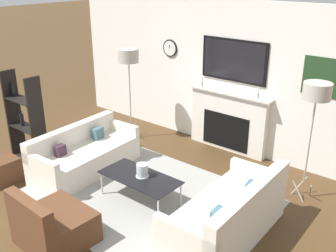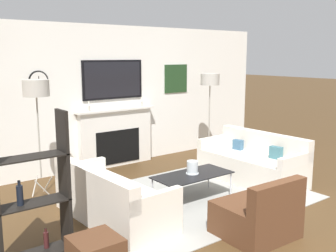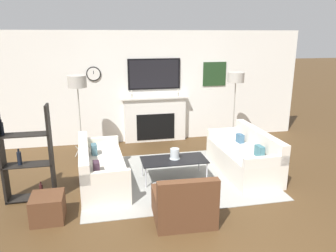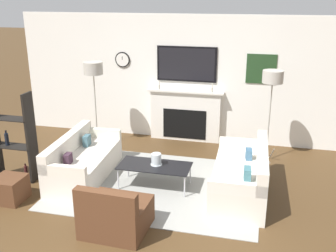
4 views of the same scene
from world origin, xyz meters
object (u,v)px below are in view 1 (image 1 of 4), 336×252
Objects in this scene: couch_left at (84,156)px; shelf_unit at (25,120)px; couch_right at (228,217)px; floor_lamp_right at (317,93)px; armchair at (53,226)px; coffee_table at (140,178)px; hurricane_candle at (142,171)px; ottoman at (2,170)px; floor_lamp_left at (129,57)px.

shelf_unit is at bearing -163.74° from couch_left.
floor_lamp_right is at bearing 75.77° from couch_right.
couch_left is 2.76m from couch_right.
couch_right reaches higher than armchair.
hurricane_candle is (0.02, 0.03, 0.11)m from coffee_table.
ottoman is at bearing -146.82° from floor_lamp_right.
hurricane_candle is at bearing -41.68° from floor_lamp_left.
floor_lamp_left is 2.95m from ottoman.
shelf_unit reaches higher than ottoman.
floor_lamp_left reaches higher than floor_lamp_right.
armchair is at bearing -123.76° from floor_lamp_right.
hurricane_candle is at bearing -1.86° from couch_left.
armchair is (1.16, -1.46, -0.02)m from couch_left.
coffee_table is at bearing -138.90° from floor_lamp_right.
shelf_unit reaches higher than couch_right.
shelf_unit reaches higher than couch_left.
couch_right is 2.04m from floor_lamp_right.
couch_left is at bearing 16.26° from shelf_unit.
ottoman is at bearing -154.57° from hurricane_candle.
floor_lamp_right reaches higher than armchair.
floor_lamp_right is 1.13× the size of shelf_unit.
ottoman is at bearing -125.84° from couch_left.
ottoman is (-2.11, -1.00, -0.29)m from hurricane_candle.
couch_left is 1.37m from hurricane_candle.
floor_lamp_left reaches higher than hurricane_candle.
armchair reaches higher than hurricane_candle.
floor_lamp_left is at bearing 104.30° from couch_left.
coffee_table is 0.76× the size of shelf_unit.
hurricane_candle is 0.12× the size of shelf_unit.
shelf_unit is (-4.26, -1.83, -0.89)m from floor_lamp_right.
hurricane_candle is 0.43× the size of ottoman.
floor_lamp_left reaches higher than couch_right.
floor_lamp_right is (3.53, 0.00, -0.01)m from floor_lamp_left.
ottoman is at bearing 167.96° from armchair.
hurricane_candle reaches higher than ottoman.
coffee_table is at bearing -3.25° from couch_left.
couch_left is 1.06× the size of floor_lamp_right.
armchair is 0.49× the size of floor_lamp_right.
shelf_unit is at bearing 116.75° from ottoman.
floor_lamp_left is at bearing 137.40° from coffee_table.
couch_right is 1.04× the size of floor_lamp_left.
floor_lamp_right is (0.38, 1.50, 1.33)m from couch_right.
couch_right reaches higher than couch_left.
couch_left is at bearing -154.45° from floor_lamp_right.
floor_lamp_right is at bearing 41.10° from coffee_table.
couch_right is at bearing 42.40° from armchair.
hurricane_candle reaches higher than coffee_table.
coffee_table is 2.31m from ottoman.
couch_right is at bearing -104.23° from floor_lamp_right.
floor_lamp_left is (-1.72, 1.58, 1.26)m from coffee_table.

